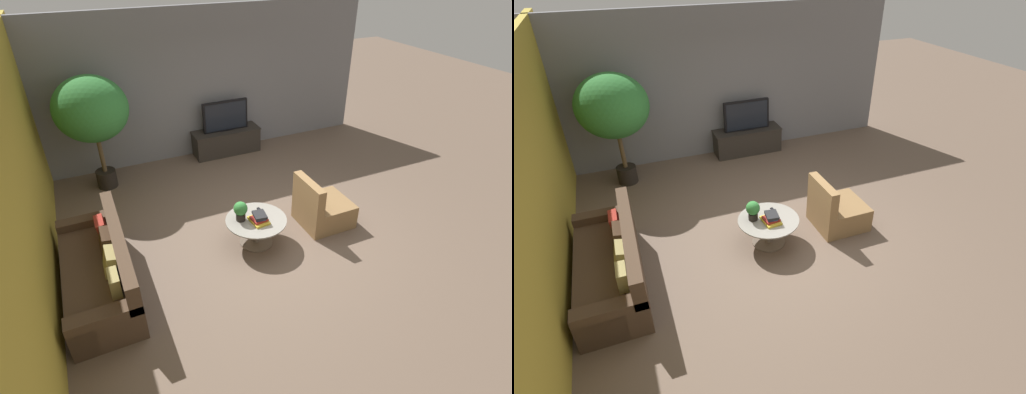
{
  "view_description": "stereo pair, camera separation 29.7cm",
  "coord_description": "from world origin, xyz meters",
  "views": [
    {
      "loc": [
        -2.44,
        -4.65,
        3.96
      ],
      "look_at": [
        -0.19,
        0.19,
        0.55
      ],
      "focal_mm": 28.0,
      "sensor_mm": 36.0,
      "label": 1
    },
    {
      "loc": [
        -2.17,
        -4.77,
        3.96
      ],
      "look_at": [
        -0.19,
        0.19,
        0.55
      ],
      "focal_mm": 28.0,
      "sensor_mm": 36.0,
      "label": 2
    }
  ],
  "objects": [
    {
      "name": "book_stack",
      "position": [
        -0.36,
        -0.28,
        0.49
      ],
      "size": [
        0.26,
        0.33,
        0.13
      ],
      "color": "gold",
      "rests_on": "coffee_table"
    },
    {
      "name": "side_wall_left",
      "position": [
        -3.26,
        0.2,
        1.5
      ],
      "size": [
        0.12,
        7.4,
        3.0
      ],
      "primitive_type": "cube",
      "color": "gold",
      "rests_on": "ground"
    },
    {
      "name": "ground_plane",
      "position": [
        0.0,
        0.0,
        0.0
      ],
      "size": [
        24.0,
        24.0,
        0.0
      ],
      "primitive_type": "plane",
      "color": "brown"
    },
    {
      "name": "coffee_table",
      "position": [
        -0.37,
        -0.21,
        0.3
      ],
      "size": [
        0.93,
        0.93,
        0.44
      ],
      "color": "#756656",
      "rests_on": "ground"
    },
    {
      "name": "television",
      "position": [
        0.37,
        2.94,
        0.85
      ],
      "size": [
        0.99,
        0.13,
        0.65
      ],
      "color": "black",
      "rests_on": "media_console"
    },
    {
      "name": "couch_by_wall",
      "position": [
        -2.64,
        -0.23,
        0.29
      ],
      "size": [
        0.84,
        2.18,
        0.84
      ],
      "rotation": [
        0.0,
        0.0,
        -1.57
      ],
      "color": "#4C3828",
      "rests_on": "ground"
    },
    {
      "name": "remote_black",
      "position": [
        -0.22,
        -0.04,
        0.45
      ],
      "size": [
        0.06,
        0.16,
        0.02
      ],
      "primitive_type": "cube",
      "rotation": [
        0.0,
        0.0,
        0.13
      ],
      "color": "black",
      "rests_on": "coffee_table"
    },
    {
      "name": "back_wall_stone",
      "position": [
        0.0,
        3.26,
        1.5
      ],
      "size": [
        7.4,
        0.12,
        3.0
      ],
      "primitive_type": "cube",
      "color": "slate",
      "rests_on": "ground"
    },
    {
      "name": "potted_palm_tall",
      "position": [
        -2.24,
        2.53,
        1.51
      ],
      "size": [
        1.27,
        1.27,
        2.12
      ],
      "color": "black",
      "rests_on": "ground"
    },
    {
      "name": "remote_silver",
      "position": [
        -0.53,
        0.05,
        0.45
      ],
      "size": [
        0.05,
        0.16,
        0.02
      ],
      "primitive_type": "cube",
      "rotation": [
        0.0,
        0.0,
        -0.09
      ],
      "color": "gray",
      "rests_on": "coffee_table"
    },
    {
      "name": "potted_plant_tabletop",
      "position": [
        -0.59,
        -0.13,
        0.61
      ],
      "size": [
        0.21,
        0.21,
        0.31
      ],
      "color": "black",
      "rests_on": "coffee_table"
    },
    {
      "name": "armchair_wicker",
      "position": [
        0.82,
        -0.2,
        0.27
      ],
      "size": [
        0.8,
        0.76,
        0.86
      ],
      "rotation": [
        0.0,
        0.0,
        1.57
      ],
      "color": "olive",
      "rests_on": "ground"
    },
    {
      "name": "media_console",
      "position": [
        0.37,
        2.94,
        0.28
      ],
      "size": [
        1.47,
        0.5,
        0.54
      ],
      "color": "#2D2823",
      "rests_on": "ground"
    }
  ]
}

